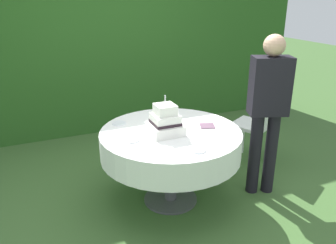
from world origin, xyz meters
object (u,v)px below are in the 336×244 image
at_px(cake_table, 171,143).
at_px(napkin_stack, 207,126).
at_px(serving_plate_left, 119,123).
at_px(wedding_cake, 166,122).
at_px(garden_chair, 258,121).
at_px(standing_person, 268,106).
at_px(serving_plate_near, 198,151).
at_px(serving_plate_far, 133,140).

relative_size(cake_table, napkin_stack, 9.75).
relative_size(serving_plate_left, napkin_stack, 1.01).
relative_size(wedding_cake, garden_chair, 0.41).
distance_m(garden_chair, standing_person, 0.75).
relative_size(cake_table, wedding_cake, 3.64).
distance_m(napkin_stack, garden_chair, 0.98).
xyz_separation_m(serving_plate_near, standing_person, (0.89, 0.26, 0.18)).
distance_m(cake_table, wedding_cake, 0.24).
bearing_deg(serving_plate_near, standing_person, 16.56).
relative_size(serving_plate_far, standing_person, 0.07).
bearing_deg(serving_plate_left, napkin_stack, -28.17).
height_order(cake_table, serving_plate_left, serving_plate_left).
xyz_separation_m(cake_table, napkin_stack, (0.37, -0.04, 0.13)).
bearing_deg(cake_table, wedding_cake, -154.51).
distance_m(cake_table, garden_chair, 1.30).
xyz_separation_m(serving_plate_far, standing_person, (1.31, -0.14, 0.18)).
bearing_deg(standing_person, cake_table, 166.45).
xyz_separation_m(serving_plate_far, garden_chair, (1.65, 0.39, -0.21)).
relative_size(wedding_cake, serving_plate_far, 3.10).
relative_size(garden_chair, standing_person, 0.56).
relative_size(serving_plate_near, standing_person, 0.07).
xyz_separation_m(serving_plate_near, garden_chair, (1.23, 0.80, -0.21)).
bearing_deg(wedding_cake, serving_plate_near, -78.43).
relative_size(wedding_cake, napkin_stack, 2.68).
height_order(serving_plate_near, serving_plate_left, same).
bearing_deg(napkin_stack, cake_table, 174.41).
xyz_separation_m(cake_table, serving_plate_near, (0.03, -0.48, 0.13)).
bearing_deg(napkin_stack, serving_plate_left, 151.83).
height_order(cake_table, standing_person, standing_person).
bearing_deg(serving_plate_left, cake_table, -43.59).
bearing_deg(cake_table, serving_plate_left, 136.41).
bearing_deg(wedding_cake, serving_plate_far, -172.25).
bearing_deg(garden_chair, napkin_stack, -158.23).
distance_m(cake_table, napkin_stack, 0.39).
distance_m(cake_table, serving_plate_near, 0.50).
bearing_deg(cake_table, napkin_stack, -5.59).
relative_size(serving_plate_near, serving_plate_left, 0.86).
height_order(wedding_cake, napkin_stack, wedding_cake).
bearing_deg(serving_plate_left, serving_plate_near, -64.05).
xyz_separation_m(napkin_stack, garden_chair, (0.89, 0.35, -0.21)).
distance_m(cake_table, serving_plate_left, 0.55).
bearing_deg(serving_plate_near, wedding_cake, 101.57).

